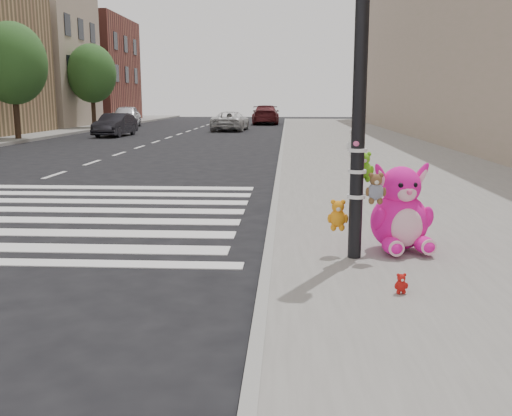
# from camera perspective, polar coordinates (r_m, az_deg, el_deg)

# --- Properties ---
(ground) EXTENTS (120.00, 120.00, 0.00)m
(ground) POSITION_cam_1_polar(r_m,az_deg,el_deg) (5.63, -15.78, -10.73)
(ground) COLOR black
(ground) RESTS_ON ground
(sidewalk_near) EXTENTS (7.00, 80.00, 0.14)m
(sidewalk_near) POSITION_cam_1_polar(r_m,az_deg,el_deg) (15.40, 15.24, 3.19)
(sidewalk_near) COLOR slate
(sidewalk_near) RESTS_ON ground
(curb_edge) EXTENTS (0.12, 80.00, 0.15)m
(curb_edge) POSITION_cam_1_polar(r_m,az_deg,el_deg) (15.07, 2.28, 3.40)
(curb_edge) COLOR gray
(curb_edge) RESTS_ON ground
(bld_far_d) EXTENTS (6.00, 8.00, 10.00)m
(bld_far_d) POSITION_cam_1_polar(r_m,az_deg,el_deg) (43.61, -20.83, 14.11)
(bld_far_d) COLOR tan
(bld_far_d) RESTS_ON ground
(bld_far_e) EXTENTS (6.00, 10.00, 9.00)m
(bld_far_e) POSITION_cam_1_polar(r_m,az_deg,el_deg) (53.84, -15.98, 13.12)
(bld_far_e) COLOR brown
(bld_far_e) RESTS_ON ground
(bld_near) EXTENTS (5.00, 60.00, 10.00)m
(bld_near) POSITION_cam_1_polar(r_m,az_deg,el_deg) (26.58, 23.31, 16.45)
(bld_near) COLOR tan
(bld_near) RESTS_ON ground
(signal_pole) EXTENTS (0.68, 0.49, 4.00)m
(signal_pole) POSITION_cam_1_polar(r_m,az_deg,el_deg) (6.80, 10.28, 8.83)
(signal_pole) COLOR black
(signal_pole) RESTS_ON sidewalk_near
(tree_far_b) EXTENTS (3.20, 3.20, 5.44)m
(tree_far_b) POSITION_cam_1_polar(r_m,az_deg,el_deg) (29.94, -23.16, 13.14)
(tree_far_b) COLOR #382619
(tree_far_b) RESTS_ON sidewalk_far
(tree_far_c) EXTENTS (3.20, 3.20, 5.44)m
(tree_far_c) POSITION_cam_1_polar(r_m,az_deg,el_deg) (40.13, -16.11, 12.79)
(tree_far_c) COLOR #382619
(tree_far_c) RESTS_ON sidewalk_far
(pink_bunny) EXTENTS (0.83, 0.94, 1.13)m
(pink_bunny) POSITION_cam_1_polar(r_m,az_deg,el_deg) (7.38, 14.26, -0.62)
(pink_bunny) COLOR #FE15A5
(pink_bunny) RESTS_ON sidewalk_near
(red_teddy) EXTENTS (0.16, 0.12, 0.21)m
(red_teddy) POSITION_cam_1_polar(r_m,az_deg,el_deg) (5.83, 14.30, -7.32)
(red_teddy) COLOR red
(red_teddy) RESTS_ON sidewalk_near
(car_dark_far) EXTENTS (1.57, 3.85, 1.24)m
(car_dark_far) POSITION_cam_1_polar(r_m,az_deg,el_deg) (32.29, -13.90, 8.07)
(car_dark_far) COLOR black
(car_dark_far) RESTS_ON ground
(car_white_near) EXTENTS (2.25, 4.48, 1.22)m
(car_white_near) POSITION_cam_1_polar(r_m,az_deg,el_deg) (36.89, -2.57, 8.67)
(car_white_near) COLOR silver
(car_white_near) RESTS_ON ground
(car_maroon_near) EXTENTS (2.23, 5.25, 1.51)m
(car_maroon_near) POSITION_cam_1_polar(r_m,az_deg,el_deg) (46.26, 0.98, 9.31)
(car_maroon_near) COLOR #53171B
(car_maroon_near) RESTS_ON ground
(car_silver_deep) EXTENTS (2.54, 4.82, 1.56)m
(car_silver_deep) POSITION_cam_1_polar(r_m,az_deg,el_deg) (42.34, -12.86, 8.94)
(car_silver_deep) COLOR silver
(car_silver_deep) RESTS_ON ground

